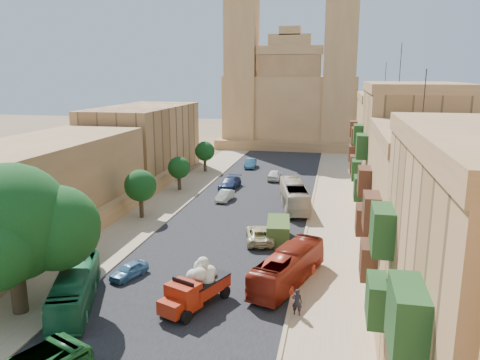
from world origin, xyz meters
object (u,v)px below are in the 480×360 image
at_px(bus_cream_east, 294,195).
at_px(car_dkblue, 230,183).
at_px(bus_red_east, 288,267).
at_px(car_blue_b, 250,163).
at_px(street_tree_c, 179,168).
at_px(street_tree_d, 205,151).
at_px(car_cream, 260,234).
at_px(car_white_b, 275,175).
at_px(olive_pickup, 278,231).
at_px(car_white_a, 225,196).
at_px(street_tree_b, 140,186).
at_px(pedestrian_c, 307,246).
at_px(ficus_tree, 13,227).
at_px(church, 292,99).
at_px(red_truck, 195,286).
at_px(car_blue_a, 129,270).
at_px(pedestrian_a, 297,302).
at_px(street_tree_a, 78,227).
at_px(bus_green_north, 75,288).

bearing_deg(bus_cream_east, car_dkblue, -50.96).
xyz_separation_m(bus_red_east, car_blue_b, (-10.21, 40.71, -0.55)).
height_order(street_tree_c, street_tree_d, street_tree_d).
relative_size(bus_red_east, car_cream, 1.79).
height_order(car_cream, car_white_b, car_white_b).
relative_size(olive_pickup, car_white_a, 1.27).
relative_size(street_tree_b, pedestrian_c, 3.12).
height_order(ficus_tree, car_blue_b, ficus_tree).
distance_m(olive_pickup, car_white_a, 14.44).
height_order(olive_pickup, car_white_b, olive_pickup).
height_order(car_white_a, pedestrian_c, pedestrian_c).
relative_size(church, car_white_a, 9.88).
distance_m(red_truck, pedestrian_c, 12.03).
bearing_deg(street_tree_b, street_tree_c, 90.00).
distance_m(red_truck, car_blue_a, 6.88).
bearing_deg(car_cream, pedestrian_a, 97.35).
height_order(church, street_tree_a, church).
xyz_separation_m(street_tree_a, pedestrian_a, (17.50, -4.91, -2.02)).
height_order(car_blue_b, pedestrian_c, pedestrian_c).
bearing_deg(bus_red_east, car_blue_a, 24.38).
relative_size(street_tree_d, car_white_a, 1.25).
bearing_deg(car_white_a, street_tree_b, -124.36).
height_order(street_tree_b, street_tree_c, street_tree_b).
height_order(bus_green_north, car_dkblue, bus_green_north).
distance_m(street_tree_c, street_tree_d, 12.00).
bearing_deg(car_white_b, church, -86.82).
distance_m(street_tree_a, car_blue_b, 40.67).
relative_size(olive_pickup, bus_cream_east, 0.46).
distance_m(ficus_tree, car_white_a, 29.26).
xyz_separation_m(olive_pickup, car_cream, (-1.58, -0.61, -0.21)).
distance_m(street_tree_a, car_cream, 15.24).
xyz_separation_m(bus_cream_east, car_dkblue, (-8.97, 7.34, -0.68)).
distance_m(bus_red_east, bus_cream_east, 19.42).
bearing_deg(street_tree_d, bus_red_east, -65.73).
xyz_separation_m(car_cream, car_white_b, (-1.95, 24.85, 0.03)).
relative_size(bus_green_north, car_dkblue, 1.76).
height_order(car_dkblue, pedestrian_a, pedestrian_a).
bearing_deg(street_tree_a, red_truck, -24.70).
bearing_deg(church, bus_cream_east, -83.88).
relative_size(olive_pickup, car_blue_b, 1.10).
bearing_deg(car_blue_a, bus_red_east, 26.85).
height_order(church, car_blue_b, church).
bearing_deg(car_blue_a, red_truck, -7.41).
bearing_deg(street_tree_d, pedestrian_a, -66.84).
bearing_deg(car_blue_a, car_blue_b, 108.61).
height_order(street_tree_b, car_blue_b, street_tree_b).
distance_m(street_tree_d, bus_green_north, 42.76).
xyz_separation_m(car_cream, car_dkblue, (-6.99, 18.73, 0.03)).
bearing_deg(car_blue_a, olive_pickup, 65.87).
bearing_deg(bus_cream_east, street_tree_d, -60.35).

